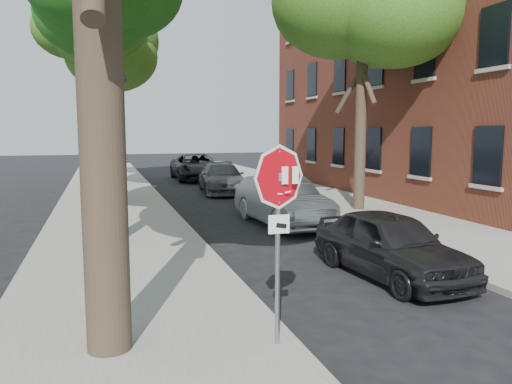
% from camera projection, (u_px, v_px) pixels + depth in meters
% --- Properties ---
extents(ground, '(120.00, 120.00, 0.00)m').
position_uv_depth(ground, '(326.00, 345.00, 6.76)').
color(ground, black).
rests_on(ground, ground).
extents(sidewalk_left, '(4.00, 55.00, 0.12)m').
position_uv_depth(sidewalk_left, '(113.00, 213.00, 17.39)').
color(sidewalk_left, gray).
rests_on(sidewalk_left, ground).
extents(sidewalk_right, '(4.00, 55.00, 0.12)m').
position_uv_depth(sidewalk_right, '(334.00, 203.00, 19.90)').
color(sidewalk_right, gray).
rests_on(sidewalk_right, ground).
extents(curb_left, '(0.12, 55.00, 0.13)m').
position_uv_depth(curb_left, '(172.00, 210.00, 17.99)').
color(curb_left, '#9E9384').
rests_on(curb_left, ground).
extents(curb_right, '(0.12, 55.00, 0.13)m').
position_uv_depth(curb_right, '(286.00, 205.00, 19.29)').
color(curb_right, '#9E9384').
rests_on(curb_right, ground).
extents(apartment_building, '(12.20, 20.20, 15.30)m').
position_uv_depth(apartment_building, '(474.00, 28.00, 23.23)').
color(apartment_building, brown).
rests_on(apartment_building, ground).
extents(stop_sign, '(0.76, 0.34, 2.61)m').
position_uv_depth(stop_sign, '(279.00, 206.00, 6.30)').
color(stop_sign, gray).
rests_on(stop_sign, sidewalk_left).
extents(tree_far, '(5.29, 4.91, 9.33)m').
position_uv_depth(tree_far, '(99.00, 45.00, 25.10)').
color(tree_far, black).
rests_on(tree_far, sidewalk_left).
extents(tree_right, '(5.29, 4.91, 9.33)m').
position_uv_depth(tree_right, '(361.00, 5.00, 17.24)').
color(tree_right, black).
rests_on(tree_right, sidewalk_right).
extents(car_a, '(1.89, 4.01, 1.33)m').
position_uv_depth(car_a, '(390.00, 244.00, 9.88)').
color(car_a, black).
rests_on(car_a, ground).
extents(car_b, '(1.90, 4.66, 1.50)m').
position_uv_depth(car_b, '(282.00, 201.00, 15.34)').
color(car_b, gray).
rests_on(car_b, ground).
extents(car_c, '(2.39, 4.94, 1.39)m').
position_uv_depth(car_c, '(222.00, 178.00, 23.54)').
color(car_c, '#48474C').
rests_on(car_c, ground).
extents(car_d, '(2.68, 5.66, 1.56)m').
position_uv_depth(car_d, '(196.00, 167.00, 29.68)').
color(car_d, black).
rests_on(car_d, ground).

